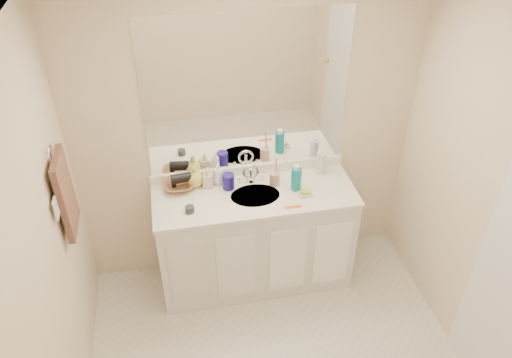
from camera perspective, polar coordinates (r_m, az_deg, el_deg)
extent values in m
cube|color=white|center=(2.09, 5.39, 14.87)|extent=(2.60, 2.60, 0.02)
cube|color=beige|center=(3.76, -0.97, 4.70)|extent=(2.60, 0.02, 2.40)
cube|color=beige|center=(2.80, -23.39, -12.08)|extent=(0.02, 2.60, 2.40)
cube|color=beige|center=(3.28, 26.65, -5.06)|extent=(0.02, 2.60, 2.40)
cube|color=silver|center=(4.01, -0.14, -6.85)|extent=(1.50, 0.55, 0.85)
cube|color=white|center=(3.73, -0.15, -1.87)|extent=(1.52, 0.57, 0.03)
cube|color=white|center=(3.90, -0.89, 1.06)|extent=(1.52, 0.03, 0.08)
cylinder|color=#B2B19C|center=(3.71, -0.09, -2.02)|extent=(0.37, 0.37, 0.02)
cylinder|color=silver|center=(3.81, -0.61, 0.41)|extent=(0.02, 0.02, 0.11)
cube|color=white|center=(3.58, -1.01, 9.58)|extent=(1.48, 0.01, 1.20)
cylinder|color=navy|center=(3.74, -3.17, -0.29)|extent=(0.11, 0.11, 0.12)
cylinder|color=tan|center=(3.79, 2.13, 0.03)|extent=(0.09, 0.09, 0.10)
cylinder|color=#E23B80|center=(3.73, 2.31, 1.27)|extent=(0.02, 0.04, 0.19)
cylinder|color=#0B838E|center=(3.72, 4.61, 0.01)|extent=(0.09, 0.09, 0.18)
cylinder|color=silver|center=(3.92, 7.40, 1.86)|extent=(0.09, 0.09, 0.18)
cube|color=silver|center=(3.73, 5.63, -1.69)|extent=(0.11, 0.09, 0.01)
cube|color=#A6D032|center=(3.71, 5.65, -1.47)|extent=(0.08, 0.07, 0.03)
cube|color=#F9521A|center=(3.60, 4.26, -3.19)|extent=(0.12, 0.03, 0.01)
cylinder|color=#2B2B31|center=(3.57, -7.58, -3.44)|extent=(0.08, 0.08, 0.05)
imported|color=white|center=(3.78, -4.33, 0.53)|extent=(0.09, 0.09, 0.18)
imported|color=beige|center=(3.76, -5.51, 0.19)|extent=(0.09, 0.09, 0.16)
imported|color=#D0C651|center=(3.78, -7.00, 0.35)|extent=(0.15, 0.15, 0.17)
imported|color=brown|center=(3.80, -8.77, -0.69)|extent=(0.23, 0.23, 0.06)
cylinder|color=black|center=(3.77, -8.55, 0.10)|extent=(0.16, 0.09, 0.07)
torus|color=silver|center=(3.17, -22.41, 2.65)|extent=(0.01, 0.11, 0.11)
cube|color=#452E25|center=(3.32, -20.93, -1.63)|extent=(0.04, 0.32, 0.55)
cube|color=white|center=(3.14, -21.88, -3.12)|extent=(0.01, 0.08, 0.13)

